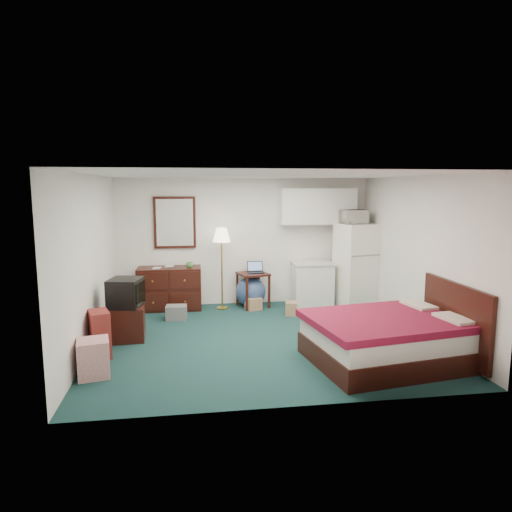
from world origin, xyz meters
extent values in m
cube|color=#11282C|center=(0.00, 0.00, 0.00)|extent=(5.00, 4.50, 0.01)
cube|color=white|center=(0.00, 0.00, 2.50)|extent=(5.00, 4.50, 0.01)
cube|color=white|center=(0.00, 2.25, 1.25)|extent=(5.00, 0.01, 2.50)
cube|color=white|center=(0.00, -2.25, 1.25)|extent=(5.00, 0.01, 2.50)
cube|color=white|center=(-2.50, 0.00, 1.25)|extent=(0.01, 4.50, 2.50)
cube|color=white|center=(2.50, 0.00, 1.25)|extent=(0.01, 4.50, 2.50)
sphere|color=navy|center=(0.09, 1.95, 0.29)|extent=(0.72, 0.72, 0.59)
imported|color=white|center=(2.05, 1.66, 1.79)|extent=(0.51, 0.33, 0.33)
imported|color=#976F50|center=(-1.77, 1.90, 0.91)|extent=(0.15, 0.03, 0.20)
imported|color=#976F50|center=(-1.55, 2.04, 0.92)|extent=(0.16, 0.03, 0.22)
imported|color=#4F964A|center=(-1.08, 1.89, 0.88)|extent=(0.15, 0.13, 0.13)
camera|label=1|loc=(-1.08, -6.71, 2.31)|focal=32.00mm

